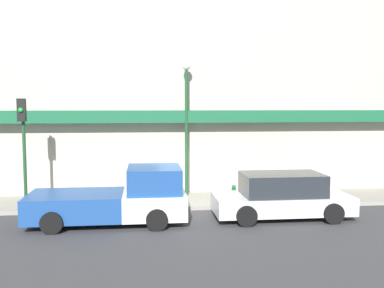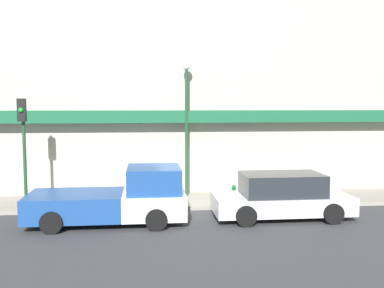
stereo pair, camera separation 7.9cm
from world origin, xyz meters
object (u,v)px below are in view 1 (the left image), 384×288
object	(u,v)px
parked_car	(282,196)
street_lamp	(186,112)
fire_hydrant	(234,193)
pickup_truck	(119,199)
traffic_light	(23,134)

from	to	relation	value
parked_car	street_lamp	world-z (taller)	street_lamp
fire_hydrant	street_lamp	bearing A→B (deg)	141.80
pickup_truck	street_lamp	distance (m)	5.03
pickup_truck	fire_hydrant	bearing A→B (deg)	25.00
parked_car	traffic_light	world-z (taller)	traffic_light
fire_hydrant	street_lamp	distance (m)	3.76
pickup_truck	street_lamp	bearing A→B (deg)	52.32
parked_car	street_lamp	bearing A→B (deg)	131.89
pickup_truck	traffic_light	size ratio (longest dim) A/B	1.29
fire_hydrant	traffic_light	world-z (taller)	traffic_light
parked_car	traffic_light	distance (m)	9.28
street_lamp	traffic_light	world-z (taller)	street_lamp
pickup_truck	street_lamp	world-z (taller)	street_lamp
parked_car	traffic_light	size ratio (longest dim) A/B	1.18
parked_car	street_lamp	xyz separation A→B (m)	(-2.94, 3.34, 2.82)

